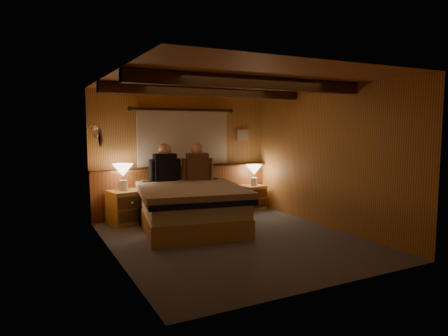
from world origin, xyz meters
TOP-DOWN VIEW (x-y plane):
  - floor at (0.00, 0.00)m, footprint 4.20×4.20m
  - ceiling at (0.00, 0.00)m, footprint 4.20×4.20m
  - wall_back at (0.00, 2.10)m, footprint 3.60×0.00m
  - wall_left at (-1.80, 0.00)m, footprint 0.00×4.20m
  - wall_right at (1.80, 0.00)m, footprint 0.00×4.20m
  - wall_front at (0.00, -2.10)m, footprint 3.60×0.00m
  - wainscot at (0.00, 2.04)m, footprint 3.60×0.23m
  - curtain_window at (0.00, 2.03)m, footprint 2.18×0.09m
  - ceiling_beams at (0.00, 0.15)m, footprint 3.60×1.65m
  - coat_rail at (-1.72, 1.58)m, footprint 0.05×0.55m
  - framed_print at (1.35, 2.08)m, footprint 0.30×0.04m
  - bed at (-0.34, 0.92)m, footprint 1.97×2.39m
  - nightstand_left at (-1.24, 1.73)m, footprint 0.64×0.60m
  - nightstand_right at (1.42, 1.77)m, footprint 0.54×0.50m
  - lamp_left at (-1.26, 1.76)m, footprint 0.36×0.36m
  - lamp_right at (1.43, 1.73)m, footprint 0.33×0.33m
  - person_left at (-0.50, 1.72)m, footprint 0.59×0.26m
  - person_right at (0.08, 1.56)m, footprint 0.58×0.33m
  - duffel_bag at (-0.77, 1.55)m, footprint 0.61×0.44m

SIDE VIEW (x-z plane):
  - floor at x=0.00m, z-range 0.00..0.00m
  - duffel_bag at x=-0.77m, z-range -0.03..0.37m
  - nightstand_right at x=1.42m, z-range 0.00..0.51m
  - nightstand_left at x=-1.24m, z-range 0.00..0.60m
  - bed at x=-0.34m, z-range 0.01..0.74m
  - wainscot at x=0.00m, z-range 0.02..0.96m
  - lamp_right at x=1.43m, z-range 0.59..1.03m
  - lamp_left at x=-1.26m, z-range 0.70..1.17m
  - person_right at x=0.08m, z-range 0.65..1.37m
  - person_left at x=-0.50m, z-range 0.65..1.37m
  - wall_left at x=-1.80m, z-range -0.90..3.30m
  - wall_right at x=1.80m, z-range -0.90..3.30m
  - wall_back at x=0.00m, z-range -0.60..3.00m
  - wall_front at x=0.00m, z-range -0.60..3.00m
  - curtain_window at x=0.00m, z-range 0.96..2.08m
  - framed_print at x=1.35m, z-range 1.43..1.68m
  - coat_rail at x=-1.72m, z-range 1.55..1.79m
  - ceiling_beams at x=0.00m, z-range 2.23..2.39m
  - ceiling at x=0.00m, z-range 2.40..2.40m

